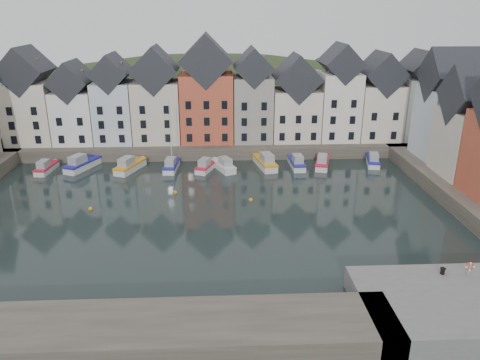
{
  "coord_description": "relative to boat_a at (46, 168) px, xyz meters",
  "views": [
    {
      "loc": [
        1.99,
        -50.67,
        23.53
      ],
      "look_at": [
        4.64,
        6.0,
        2.53
      ],
      "focal_mm": 35.0,
      "sensor_mm": 36.0,
      "label": 1
    }
  ],
  "objects": [
    {
      "name": "mooring_bollard",
      "position": [
        45.37,
        -34.5,
        1.67
      ],
      "size": [
        0.48,
        0.48,
        0.56
      ],
      "color": "black",
      "rests_on": "near_quay"
    },
    {
      "name": "mooring_buoys",
      "position": [
        20.36,
        -12.52,
        -0.49
      ],
      "size": [
        20.5,
        5.5,
        0.5
      ],
      "color": "orange",
      "rests_on": "ground"
    },
    {
      "name": "boat_d",
      "position": [
        18.98,
        0.01,
        0.08
      ],
      "size": [
        2.29,
        5.98,
        11.19
      ],
      "rotation": [
        0.0,
        0.0,
        -0.08
      ],
      "color": "silver",
      "rests_on": "ground"
    },
    {
      "name": "right_terrace",
      "position": [
        60.36,
        -9.78,
        8.27
      ],
      "size": [
        8.3,
        24.25,
        16.36
      ],
      "color": "silver",
      "rests_on": "right_quay"
    },
    {
      "name": "near_quay",
      "position": [
        46.36,
        -37.86,
        0.36
      ],
      "size": [
        18.0,
        10.0,
        2.0
      ],
      "primitive_type": "cube",
      "color": "#60605E",
      "rests_on": "ground"
    },
    {
      "name": "boat_g",
      "position": [
        33.55,
        0.58,
        0.16
      ],
      "size": [
        3.51,
        7.31,
        2.7
      ],
      "rotation": [
        0.0,
        0.0,
        0.2
      ],
      "color": "silver",
      "rests_on": "ground"
    },
    {
      "name": "boat_a",
      "position": [
        0.0,
        0.0,
        0.0
      ],
      "size": [
        2.23,
        5.75,
        2.16
      ],
      "rotation": [
        0.0,
        0.0,
        -0.09
      ],
      "color": "silver",
      "rests_on": "ground"
    },
    {
      "name": "far_terrace",
      "position": [
        27.58,
        10.14,
        8.23
      ],
      "size": [
        72.37,
        8.16,
        17.78
      ],
      "color": "#F0E2C9",
      "rests_on": "far_quay"
    },
    {
      "name": "boat_i",
      "position": [
        42.47,
        0.3,
        0.06
      ],
      "size": [
        3.47,
        6.43,
        2.36
      ],
      "rotation": [
        0.0,
        0.0,
        -0.27
      ],
      "color": "silver",
      "rests_on": "ground"
    },
    {
      "name": "boat_b",
      "position": [
        5.1,
        1.03,
        0.14
      ],
      "size": [
        4.67,
        7.16,
        2.64
      ],
      "rotation": [
        0.0,
        0.0,
        -0.41
      ],
      "color": "silver",
      "rests_on": "ground"
    },
    {
      "name": "life_ring_post",
      "position": [
        47.44,
        -34.88,
        2.22
      ],
      "size": [
        0.8,
        0.17,
        1.3
      ],
      "color": "gray",
      "rests_on": "near_quay"
    },
    {
      "name": "ground",
      "position": [
        24.36,
        -17.86,
        -0.64
      ],
      "size": [
        260.0,
        260.0,
        0.0
      ],
      "primitive_type": "plane",
      "color": "black",
      "rests_on": "ground"
    },
    {
      "name": "boat_e",
      "position": [
        24.34,
        -0.37,
        0.01
      ],
      "size": [
        3.66,
        6.0,
        2.2
      ],
      "rotation": [
        0.0,
        0.0,
        -0.35
      ],
      "color": "silver",
      "rests_on": "ground"
    },
    {
      "name": "boat_f",
      "position": [
        27.01,
        -0.37,
        0.05
      ],
      "size": [
        4.06,
        6.31,
        2.32
      ],
      "rotation": [
        0.0,
        0.0,
        0.39
      ],
      "color": "silver",
      "rests_on": "ground"
    },
    {
      "name": "boat_c",
      "position": [
        12.63,
        -0.11,
        0.12
      ],
      "size": [
        4.32,
        6.92,
        2.55
      ],
      "rotation": [
        0.0,
        0.0,
        -0.37
      ],
      "color": "silver",
      "rests_on": "ground"
    },
    {
      "name": "hillside",
      "position": [
        24.38,
        38.14,
        -18.6
      ],
      "size": [
        153.6,
        70.4,
        64.0
      ],
      "color": "#26371B",
      "rests_on": "ground"
    },
    {
      "name": "near_wall",
      "position": [
        14.36,
        -39.86,
        0.36
      ],
      "size": [
        50.0,
        6.0,
        2.0
      ],
      "primitive_type": "cube",
      "color": "#443D34",
      "rests_on": "ground"
    },
    {
      "name": "boat_j",
      "position": [
        50.76,
        1.06,
        0.03
      ],
      "size": [
        3.07,
        6.12,
        2.25
      ],
      "rotation": [
        0.0,
        0.0,
        -0.22
      ],
      "color": "silver",
      "rests_on": "ground"
    },
    {
      "name": "far_quay",
      "position": [
        24.36,
        12.14,
        0.36
      ],
      "size": [
        90.0,
        16.0,
        2.0
      ],
      "primitive_type": "cube",
      "color": "#443D34",
      "rests_on": "ground"
    },
    {
      "name": "boat_h",
      "position": [
        38.45,
        0.37,
        0.07
      ],
      "size": [
        2.09,
        6.27,
        2.39
      ],
      "rotation": [
        0.0,
        0.0,
        0.03
      ],
      "color": "silver",
      "rests_on": "ground"
    }
  ]
}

